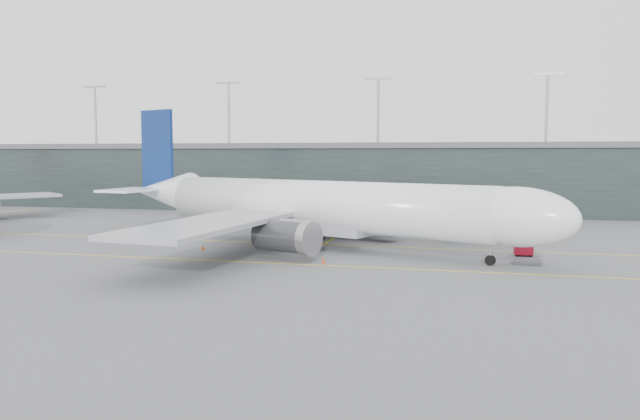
# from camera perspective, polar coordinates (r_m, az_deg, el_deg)

# --- Properties ---
(ground) EXTENTS (320.00, 320.00, 0.00)m
(ground) POSITION_cam_1_polar(r_m,az_deg,el_deg) (93.50, -2.14, -2.73)
(ground) COLOR #5C5C62
(ground) RESTS_ON ground
(taxiline_a) EXTENTS (160.00, 0.25, 0.02)m
(taxiline_a) POSITION_cam_1_polar(r_m,az_deg,el_deg) (89.69, -2.84, -3.07)
(taxiline_a) COLOR yellow
(taxiline_a) RESTS_ON ground
(taxiline_b) EXTENTS (160.00, 0.25, 0.02)m
(taxiline_b) POSITION_cam_1_polar(r_m,az_deg,el_deg) (74.69, -6.35, -4.76)
(taxiline_b) COLOR yellow
(taxiline_b) RESTS_ON ground
(taxiline_lead_main) EXTENTS (0.25, 60.00, 0.02)m
(taxiline_lead_main) POSITION_cam_1_polar(r_m,az_deg,el_deg) (111.70, 3.14, -1.44)
(taxiline_lead_main) COLOR yellow
(taxiline_lead_main) RESTS_ON ground
(terminal) EXTENTS (240.00, 36.00, 29.00)m
(terminal) POSITION_cam_1_polar(r_m,az_deg,el_deg) (149.33, 3.95, 3.15)
(terminal) COLOR black
(terminal) RESTS_ON ground
(main_aircraft) EXTENTS (68.78, 63.55, 20.05)m
(main_aircraft) POSITION_cam_1_polar(r_m,az_deg,el_deg) (85.44, -0.34, 0.32)
(main_aircraft) COLOR white
(main_aircraft) RESTS_ON ground
(jet_bridge) EXTENTS (5.06, 42.56, 5.82)m
(jet_bridge) POSITION_cam_1_polar(r_m,az_deg,el_deg) (112.13, 12.03, 0.71)
(jet_bridge) COLOR #2B2A2F
(jet_bridge) RESTS_ON ground
(gse_cart) EXTENTS (2.34, 1.57, 1.53)m
(gse_cart) POSITION_cam_1_polar(r_m,az_deg,el_deg) (82.63, 18.10, -3.44)
(gse_cart) COLOR #AA0C21
(gse_cart) RESTS_ON ground
(baggage_dolly) EXTENTS (3.44, 2.84, 0.33)m
(baggage_dolly) POSITION_cam_1_polar(r_m,az_deg,el_deg) (77.18, 18.41, -4.53)
(baggage_dolly) COLOR #36373B
(baggage_dolly) RESTS_ON ground
(uld_a) EXTENTS (2.52, 2.15, 2.05)m
(uld_a) POSITION_cam_1_polar(r_m,az_deg,el_deg) (103.69, -2.51, -1.35)
(uld_a) COLOR #3A3B3F
(uld_a) RESTS_ON ground
(uld_b) EXTENTS (2.42, 2.00, 2.08)m
(uld_b) POSITION_cam_1_polar(r_m,az_deg,el_deg) (104.84, -2.32, -1.27)
(uld_b) COLOR #3A3B3F
(uld_b) RESTS_ON ground
(uld_c) EXTENTS (2.71, 2.50, 1.98)m
(uld_c) POSITION_cam_1_polar(r_m,az_deg,el_deg) (104.15, -0.63, -1.34)
(uld_c) COLOR #3A3B3F
(uld_c) RESTS_ON ground
(cone_nose) EXTENTS (0.49, 0.49, 0.78)m
(cone_nose) POSITION_cam_1_polar(r_m,az_deg,el_deg) (84.83, 18.59, -3.55)
(cone_nose) COLOR orange
(cone_nose) RESTS_ON ground
(cone_wing_stbd) EXTENTS (0.42, 0.42, 0.67)m
(cone_wing_stbd) POSITION_cam_1_polar(r_m,az_deg,el_deg) (73.45, 0.32, -4.64)
(cone_wing_stbd) COLOR red
(cone_wing_stbd) RESTS_ON ground
(cone_wing_port) EXTENTS (0.48, 0.48, 0.76)m
(cone_wing_port) POSITION_cam_1_polar(r_m,az_deg,el_deg) (101.63, 5.30, -1.90)
(cone_wing_port) COLOR #CE4D0B
(cone_wing_port) RESTS_ON ground
(cone_tail) EXTENTS (0.46, 0.46, 0.73)m
(cone_tail) POSITION_cam_1_polar(r_m,az_deg,el_deg) (84.89, -10.67, -3.38)
(cone_tail) COLOR #DF5D0C
(cone_tail) RESTS_ON ground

